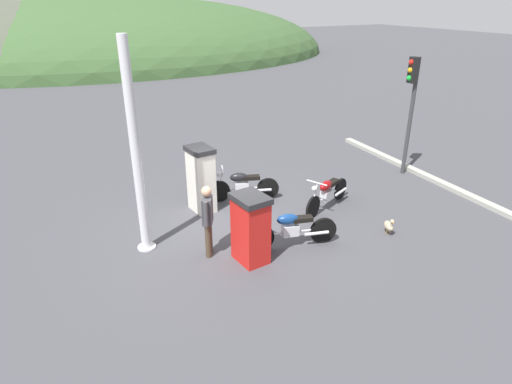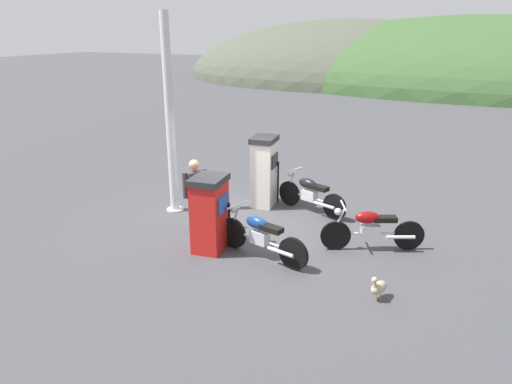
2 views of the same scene
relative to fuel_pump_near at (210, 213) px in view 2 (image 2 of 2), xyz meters
name	(u,v)px [view 2 (image 2 of 2)]	position (x,y,z in m)	size (l,w,h in m)	color
ground_plane	(251,226)	(0.26, 1.35, -0.76)	(120.00, 120.00, 0.00)	#424247
fuel_pump_near	(210,213)	(0.00, 0.00, 0.00)	(0.67, 0.83, 1.49)	red
fuel_pump_far	(264,171)	(0.00, 2.70, 0.11)	(0.62, 0.81, 1.70)	silver
motorcycle_near_pump	(260,235)	(1.03, 0.06, -0.31)	(1.99, 0.80, 0.94)	black
motorcycle_far_pump	(310,193)	(1.16, 2.71, -0.30)	(1.83, 0.86, 0.94)	black
motorcycle_extra	(371,228)	(2.86, 1.23, -0.30)	(1.87, 0.94, 0.93)	black
attendant_person	(195,192)	(-0.68, 0.62, 0.15)	(0.35, 0.54, 1.59)	#473828
wandering_duck	(379,287)	(3.34, -0.54, -0.54)	(0.31, 0.44, 0.45)	tan
canopy_support_pole	(170,120)	(-1.80, 1.52, 1.40)	(0.40, 0.40, 4.48)	silver
distant_hill_main	(481,82)	(5.10, 35.42, -0.76)	(39.80, 27.36, 10.21)	#38562D
distant_hill_secondary	(350,77)	(-5.45, 35.13, -0.76)	(28.89, 23.30, 9.70)	#4C5142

